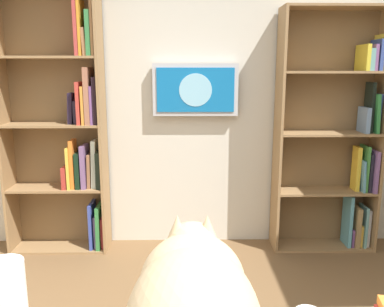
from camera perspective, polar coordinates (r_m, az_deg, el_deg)
name	(u,v)px	position (r m, az deg, el deg)	size (l,w,h in m)	color
wall_back	(191,93)	(3.53, -0.08, 8.55)	(4.52, 0.06, 2.70)	beige
bookshelf_left	(338,138)	(3.65, 20.08, 2.07)	(0.87, 0.28, 2.05)	#937047
bookshelf_right	(68,126)	(3.53, -17.24, 3.70)	(0.84, 0.28, 2.20)	#937047
wall_mounted_tv	(195,90)	(3.44, 0.49, 9.04)	(0.72, 0.07, 0.44)	#B7B7BC
paper_towel_roll	(7,303)	(1.32, -24.80, -18.73)	(0.11, 0.11, 0.25)	white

